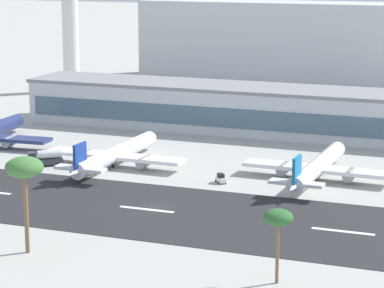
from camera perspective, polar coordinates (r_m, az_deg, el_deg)
ground_plane at (r=179.46m, az=-2.33°, el=-4.19°), size 1400.00×1400.00×0.00m
runway_strip at (r=177.40m, az=-2.63°, el=-4.38°), size 800.00×37.20×0.08m
runway_centreline_dash_4 at (r=177.87m, az=-3.00°, el=-4.32°), size 12.00×1.20×0.01m
runway_centreline_dash_5 at (r=166.39m, az=9.93°, el=-5.69°), size 12.00×1.20×0.01m
terminal_building at (r=253.53m, az=4.91°, el=2.25°), size 148.02×21.59×13.40m
control_tower at (r=331.18m, az=-8.05°, el=8.35°), size 13.09×13.09×46.13m
distant_hotel_block at (r=356.29m, az=6.34°, el=6.70°), size 122.19×24.76×32.36m
airliner_navy_tail_gate_1 at (r=212.76m, az=-5.22°, el=-0.75°), size 36.28×44.62×9.31m
airliner_blue_tail_gate_2 at (r=201.37m, az=8.17°, el=-1.59°), size 35.01×44.53×9.29m
service_baggage_tug_0 at (r=197.93m, az=1.91°, el=-2.28°), size 3.20×3.53×2.20m
service_fuel_truck_1 at (r=216.36m, az=-9.65°, el=-0.91°), size 8.36×7.19×3.95m
palm_tree_1 at (r=151.42m, az=-10.99°, el=-1.67°), size 6.65×6.65×17.25m
palm_tree_3 at (r=136.56m, az=5.70°, el=-4.95°), size 4.72×4.72×12.25m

